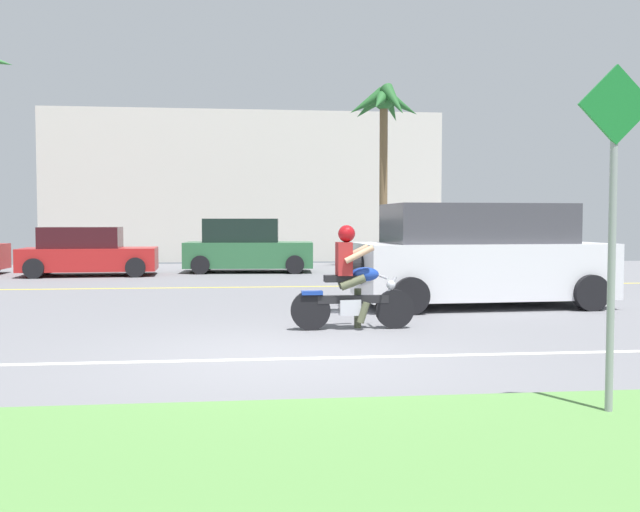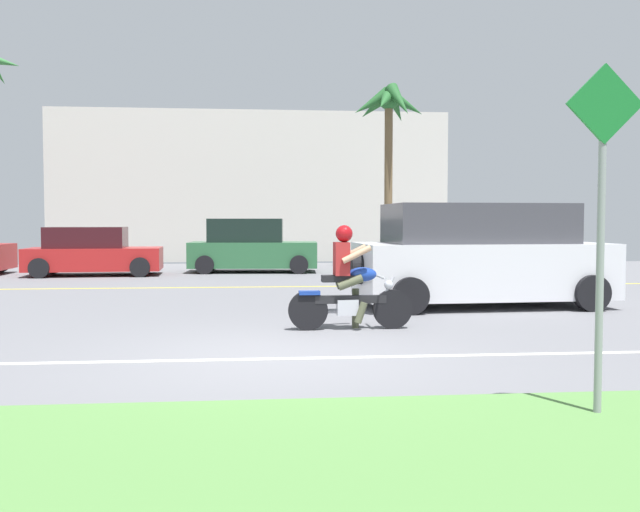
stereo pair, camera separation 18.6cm
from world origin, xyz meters
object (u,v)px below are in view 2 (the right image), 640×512
at_px(parked_car_1, 92,253).
at_px(street_sign, 602,206).
at_px(parked_car_2, 251,247).
at_px(palm_tree_0, 389,116).
at_px(suv_nearby, 480,257).
at_px(motorcyclist, 349,285).

xyz_separation_m(parked_car_1, street_sign, (7.39, -15.45, 1.03)).
distance_m(parked_car_2, palm_tree_0, 6.42).
xyz_separation_m(suv_nearby, parked_car_1, (-8.84, 8.16, -0.26)).
distance_m(parked_car_1, palm_tree_0, 10.41).
xyz_separation_m(parked_car_1, palm_tree_0, (9.15, 2.30, 4.41)).
bearing_deg(motorcyclist, street_sign, -74.34).
bearing_deg(motorcyclist, parked_car_1, 119.53).
bearing_deg(suv_nearby, motorcyclist, -137.55).
bearing_deg(street_sign, motorcyclist, 105.66).
bearing_deg(parked_car_2, suv_nearby, -64.94).
relative_size(suv_nearby, street_sign, 1.72).
height_order(suv_nearby, parked_car_2, suv_nearby).
height_order(motorcyclist, parked_car_2, parked_car_2).
height_order(parked_car_1, parked_car_2, parked_car_2).
xyz_separation_m(motorcyclist, suv_nearby, (2.78, 2.54, 0.28)).
xyz_separation_m(parked_car_1, parked_car_2, (4.59, 0.93, 0.10)).
bearing_deg(palm_tree_0, parked_car_2, -163.22).
distance_m(motorcyclist, parked_car_1, 12.29).
bearing_deg(palm_tree_0, parked_car_1, -165.88).
bearing_deg(parked_car_2, motorcyclist, -82.80).
bearing_deg(motorcyclist, palm_tree_0, 76.63).
distance_m(suv_nearby, street_sign, 7.48).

